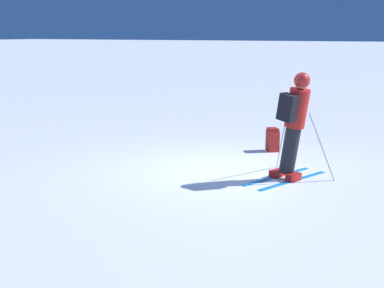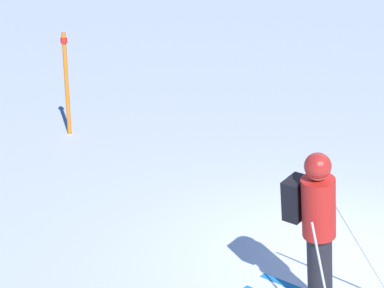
# 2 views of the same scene
# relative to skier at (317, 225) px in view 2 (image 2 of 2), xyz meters

# --- Properties ---
(ground_plane) EXTENTS (300.00, 300.00, 0.00)m
(ground_plane) POSITION_rel_skier_xyz_m (1.39, -0.08, -1.05)
(ground_plane) COLOR white
(skier) EXTENTS (1.31, 1.80, 1.88)m
(skier) POSITION_rel_skier_xyz_m (0.00, 0.00, 0.00)
(skier) COLOR #1E7AC6
(skier) RESTS_ON ground
(trail_marker) EXTENTS (0.13, 0.13, 2.02)m
(trail_marker) POSITION_rel_skier_xyz_m (4.72, 5.65, 0.06)
(trail_marker) COLOR orange
(trail_marker) RESTS_ON ground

